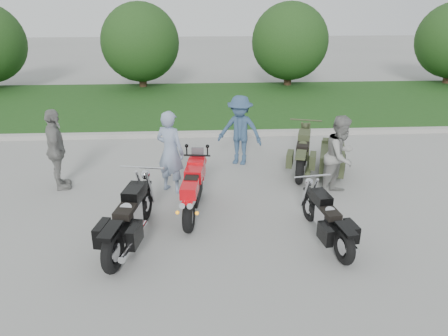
{
  "coord_description": "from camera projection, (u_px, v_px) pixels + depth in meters",
  "views": [
    {
      "loc": [
        -0.32,
        -7.59,
        4.39
      ],
      "look_at": [
        0.19,
        1.23,
        0.8
      ],
      "focal_mm": 35.0,
      "sensor_mm": 36.0,
      "label": 1
    }
  ],
  "objects": [
    {
      "name": "ground",
      "position": [
        218.0,
        229.0,
        8.69
      ],
      "size": [
        80.0,
        80.0,
        0.0
      ],
      "primitive_type": "plane",
      "color": "#9B9B96",
      "rests_on": "ground"
    },
    {
      "name": "cruiser_right",
      "position": [
        328.0,
        222.0,
        8.07
      ],
      "size": [
        0.56,
        2.19,
        0.84
      ],
      "rotation": [
        0.0,
        0.0,
        0.15
      ],
      "color": "black",
      "rests_on": "ground"
    },
    {
      "name": "person_grey",
      "position": [
        340.0,
        156.0,
        9.85
      ],
      "size": [
        1.15,
        1.14,
        1.87
      ],
      "primitive_type": "imported",
      "rotation": [
        0.0,
        0.0,
        0.76
      ],
      "color": "gray",
      "rests_on": "ground"
    },
    {
      "name": "person_back",
      "position": [
        56.0,
        150.0,
        10.14
      ],
      "size": [
        0.76,
        1.22,
        1.93
      ],
      "primitive_type": "imported",
      "rotation": [
        0.0,
        0.0,
        1.85
      ],
      "color": "gray",
      "rests_on": "ground"
    },
    {
      "name": "curb",
      "position": [
        210.0,
        134.0,
        14.21
      ],
      "size": [
        60.0,
        0.3,
        0.15
      ],
      "primitive_type": "cube",
      "color": "#A6A49C",
      "rests_on": "ground"
    },
    {
      "name": "sportbike_red",
      "position": [
        193.0,
        189.0,
        9.01
      ],
      "size": [
        0.53,
        2.14,
        1.02
      ],
      "rotation": [
        0.0,
        0.0,
        -0.12
      ],
      "color": "black",
      "rests_on": "ground"
    },
    {
      "name": "person_stripe",
      "position": [
        170.0,
        152.0,
        10.0
      ],
      "size": [
        0.85,
        0.77,
        1.94
      ],
      "primitive_type": "imported",
      "rotation": [
        0.0,
        0.0,
        2.59
      ],
      "color": "#8193B0",
      "rests_on": "ground"
    },
    {
      "name": "cruiser_sidecar",
      "position": [
        320.0,
        157.0,
        11.18
      ],
      "size": [
        1.62,
        2.43,
        0.96
      ],
      "rotation": [
        0.0,
        0.0,
        -0.29
      ],
      "color": "black",
      "rests_on": "ground"
    },
    {
      "name": "tree_mid_right",
      "position": [
        290.0,
        41.0,
        20.56
      ],
      "size": [
        3.6,
        3.6,
        4.0
      ],
      "color": "#3F2B1C",
      "rests_on": "ground"
    },
    {
      "name": "person_denim",
      "position": [
        240.0,
        130.0,
        11.64
      ],
      "size": [
        1.39,
        1.1,
        1.88
      ],
      "primitive_type": "imported",
      "rotation": [
        0.0,
        0.0,
        -0.38
      ],
      "color": "#334C6C",
      "rests_on": "ground"
    },
    {
      "name": "tree_mid_left",
      "position": [
        140.0,
        42.0,
        20.19
      ],
      "size": [
        3.6,
        3.6,
        4.0
      ],
      "color": "#3F2B1C",
      "rests_on": "ground"
    },
    {
      "name": "cruiser_left",
      "position": [
        129.0,
        221.0,
        7.94
      ],
      "size": [
        0.64,
        2.55,
        0.99
      ],
      "rotation": [
        0.0,
        0.0,
        -0.19
      ],
      "color": "black",
      "rests_on": "ground"
    },
    {
      "name": "grass_strip",
      "position": [
        207.0,
        104.0,
        18.05
      ],
      "size": [
        60.0,
        8.0,
        0.14
      ],
      "primitive_type": "cube",
      "color": "#27521C",
      "rests_on": "ground"
    }
  ]
}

